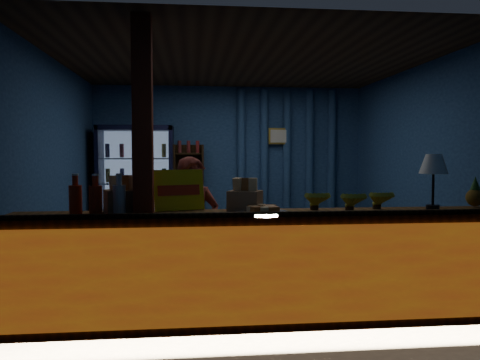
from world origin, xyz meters
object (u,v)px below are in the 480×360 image
object	(u,v)px
shopkeeper	(193,231)
table_lamp	(434,166)
green_chair	(350,226)
pastry_tray	(263,211)

from	to	relation	value
shopkeeper	table_lamp	distance (m)	2.30
green_chair	pastry_tray	world-z (taller)	pastry_tray
green_chair	pastry_tray	size ratio (longest dim) A/B	1.42
shopkeeper	table_lamp	size ratio (longest dim) A/B	2.84
shopkeeper	green_chair	distance (m)	3.82
table_lamp	pastry_tray	bearing A→B (deg)	-173.66
shopkeeper	table_lamp	bearing A→B (deg)	-29.69
shopkeeper	pastry_tray	distance (m)	0.87
pastry_tray	green_chair	bearing A→B (deg)	60.18
pastry_tray	shopkeeper	bearing A→B (deg)	134.83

